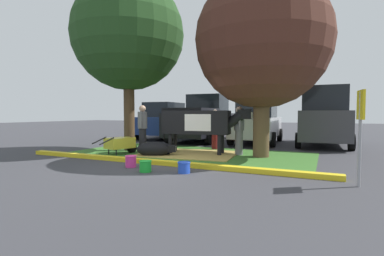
% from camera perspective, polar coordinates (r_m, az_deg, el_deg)
% --- Properties ---
extents(ground_plane, '(80.00, 80.00, 0.00)m').
position_cam_1_polar(ground_plane, '(8.04, -7.37, -7.24)').
color(ground_plane, '#38383D').
extents(grass_island, '(8.25, 4.09, 0.02)m').
position_cam_1_polar(grass_island, '(10.05, -0.73, -5.11)').
color(grass_island, '#386B28').
rests_on(grass_island, ground).
extents(curb_yellow, '(9.45, 0.24, 0.12)m').
position_cam_1_polar(curb_yellow, '(8.15, -7.50, -6.67)').
color(curb_yellow, yellow).
rests_on(curb_yellow, ground).
extents(hay_bedding, '(3.42, 2.70, 0.04)m').
position_cam_1_polar(hay_bedding, '(9.92, -0.74, -5.13)').
color(hay_bedding, tan).
rests_on(hay_bedding, ground).
extents(shade_tree_left, '(4.14, 4.14, 6.43)m').
position_cam_1_polar(shade_tree_left, '(11.53, -12.48, 17.53)').
color(shade_tree_left, '#4C3823').
rests_on(shade_tree_left, ground).
extents(shade_tree_right, '(4.26, 4.26, 5.84)m').
position_cam_1_polar(shade_tree_right, '(9.75, 13.71, 16.34)').
color(shade_tree_right, brown).
rests_on(shade_tree_right, ground).
extents(cow_holstein, '(3.12, 1.02, 1.55)m').
position_cam_1_polar(cow_holstein, '(9.89, 1.44, 1.06)').
color(cow_holstein, black).
rests_on(cow_holstein, ground).
extents(calf_lying, '(1.31, 0.91, 0.48)m').
position_cam_1_polar(calf_lying, '(9.54, -7.46, -4.18)').
color(calf_lying, black).
rests_on(calf_lying, ground).
extents(person_handler, '(0.53, 0.34, 1.56)m').
position_cam_1_polar(person_handler, '(11.27, 4.59, -0.04)').
color(person_handler, maroon).
rests_on(person_handler, ground).
extents(person_visitor_near, '(0.34, 0.50, 1.65)m').
position_cam_1_polar(person_visitor_near, '(9.78, 9.29, -0.21)').
color(person_visitor_near, slate).
rests_on(person_visitor_near, ground).
extents(person_visitor_far, '(0.34, 0.50, 1.71)m').
position_cam_1_polar(person_visitor_far, '(10.52, -9.75, 0.19)').
color(person_visitor_far, black).
rests_on(person_visitor_far, ground).
extents(wheelbarrow, '(0.90, 1.61, 0.63)m').
position_cam_1_polar(wheelbarrow, '(10.22, -13.96, -2.94)').
color(wheelbarrow, gold).
rests_on(wheelbarrow, ground).
extents(parking_sign, '(0.11, 0.44, 1.85)m').
position_cam_1_polar(parking_sign, '(6.34, 30.35, 1.58)').
color(parking_sign, '#99999E').
rests_on(parking_sign, ground).
extents(bucket_pink, '(0.30, 0.30, 0.30)m').
position_cam_1_polar(bucket_pink, '(7.79, -12.01, -6.42)').
color(bucket_pink, '#EA3893').
rests_on(bucket_pink, ground).
extents(bucket_green, '(0.31, 0.31, 0.28)m').
position_cam_1_polar(bucket_green, '(7.10, -9.20, -7.41)').
color(bucket_green, green).
rests_on(bucket_green, ground).
extents(bucket_blue, '(0.31, 0.31, 0.27)m').
position_cam_1_polar(bucket_blue, '(6.88, -1.58, -7.74)').
color(bucket_blue, blue).
rests_on(bucket_blue, ground).
extents(sedan_blue, '(2.17, 4.47, 2.02)m').
position_cam_1_polar(sedan_blue, '(16.43, -5.49, 1.40)').
color(sedan_blue, navy).
rests_on(sedan_blue, ground).
extents(pickup_truck_black, '(2.39, 5.48, 2.42)m').
position_cam_1_polar(pickup_truck_black, '(14.98, 2.06, 1.76)').
color(pickup_truck_black, black).
rests_on(pickup_truck_black, ground).
extents(hatchback_white, '(2.17, 4.47, 2.02)m').
position_cam_1_polar(hatchback_white, '(14.03, 12.75, 1.09)').
color(hatchback_white, silver).
rests_on(hatchback_white, ground).
extents(suv_dark_grey, '(2.27, 4.68, 2.52)m').
position_cam_1_polar(suv_dark_grey, '(13.86, 24.51, 2.05)').
color(suv_dark_grey, '#3D3D42').
rests_on(suv_dark_grey, ground).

